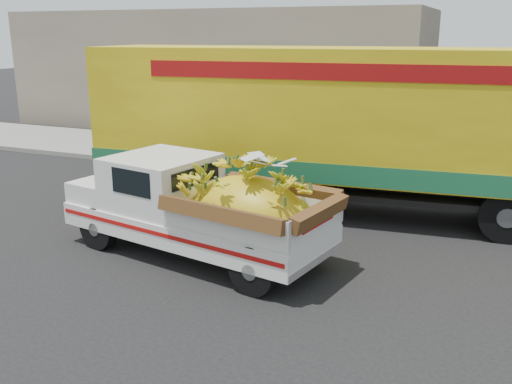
% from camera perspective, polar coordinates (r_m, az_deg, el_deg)
% --- Properties ---
extents(ground, '(100.00, 100.00, 0.00)m').
position_cam_1_polar(ground, '(10.65, 0.83, -7.11)').
color(ground, black).
rests_on(ground, ground).
extents(curb, '(60.00, 0.25, 0.15)m').
position_cam_1_polar(curb, '(16.12, 9.08, 0.94)').
color(curb, gray).
rests_on(curb, ground).
extents(sidewalk, '(60.00, 4.00, 0.14)m').
position_cam_1_polar(sidewalk, '(18.11, 10.74, 2.48)').
color(sidewalk, gray).
rests_on(sidewalk, ground).
extents(building_left, '(18.00, 6.00, 5.00)m').
position_cam_1_polar(building_left, '(26.00, -3.74, 12.09)').
color(building_left, gray).
rests_on(building_left, ground).
extents(pickup_truck, '(5.51, 2.86, 1.84)m').
position_cam_1_polar(pickup_truck, '(10.53, -4.45, -1.71)').
color(pickup_truck, black).
rests_on(pickup_truck, ground).
extents(semi_trailer, '(12.04, 3.64, 3.80)m').
position_cam_1_polar(semi_trailer, '(13.25, 9.00, 6.80)').
color(semi_trailer, black).
rests_on(semi_trailer, ground).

